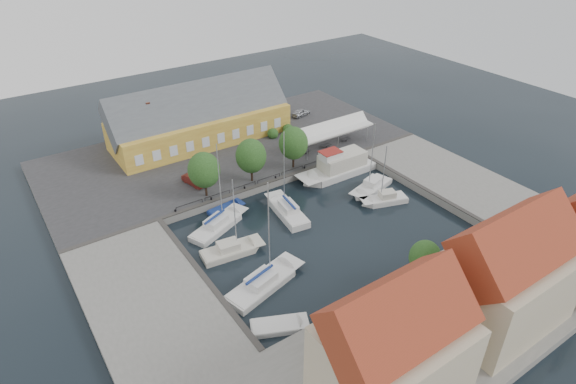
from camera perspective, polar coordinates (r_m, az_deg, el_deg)
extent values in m
plane|color=black|center=(60.45, 3.20, -3.69)|extent=(140.00, 140.00, 0.00)
cube|color=#2D2D30|center=(77.03, -7.15, 4.88)|extent=(56.00, 26.00, 1.00)
cube|color=slate|center=(51.13, -15.92, -12.23)|extent=(12.00, 24.00, 1.00)
cube|color=slate|center=(72.74, 18.19, 1.71)|extent=(12.00, 24.00, 1.00)
cube|color=slate|center=(49.31, 18.55, -14.81)|extent=(56.00, 14.00, 1.00)
cube|color=#383533|center=(66.98, -2.07, 1.28)|extent=(56.00, 0.60, 0.12)
cube|color=#383533|center=(52.00, -10.10, -9.60)|extent=(0.60, 24.00, 0.12)
cube|color=#383533|center=(68.46, 15.23, 0.80)|extent=(0.60, 24.00, 0.12)
cylinder|color=black|center=(62.06, -13.21, -2.21)|extent=(0.24, 0.24, 0.40)
cylinder|color=black|center=(63.56, -9.08, -0.82)|extent=(0.24, 0.24, 0.40)
cylinder|color=black|center=(65.42, -5.17, 0.49)|extent=(0.24, 0.24, 0.40)
cylinder|color=black|center=(67.59, -1.49, 1.73)|extent=(0.24, 0.24, 0.40)
cylinder|color=black|center=(70.05, 1.95, 2.88)|extent=(0.24, 0.24, 0.40)
cylinder|color=black|center=(72.78, 5.15, 3.94)|extent=(0.24, 0.24, 0.40)
cylinder|color=black|center=(75.74, 8.12, 4.90)|extent=(0.24, 0.24, 0.40)
cube|color=#BC8A2D|center=(79.23, -10.28, 7.59)|extent=(28.00, 10.00, 4.50)
cube|color=#474C51|center=(77.89, -10.52, 9.94)|extent=(28.56, 7.60, 7.60)
cube|color=#BC8A2D|center=(81.72, -18.43, 6.82)|extent=(6.00, 6.00, 3.50)
cube|color=brown|center=(74.67, -16.28, 9.76)|extent=(0.60, 0.60, 1.20)
cube|color=white|center=(76.11, 5.18, 7.33)|extent=(14.00, 4.00, 0.25)
cylinder|color=silver|center=(72.06, 2.28, 4.78)|extent=(0.10, 0.10, 2.70)
cylinder|color=silver|center=(74.68, 0.64, 5.82)|extent=(0.10, 0.10, 2.70)
cylinder|color=silver|center=(75.43, 5.98, 5.92)|extent=(0.10, 0.10, 2.70)
cylinder|color=silver|center=(77.93, 4.30, 6.88)|extent=(0.10, 0.10, 2.70)
cylinder|color=silver|center=(79.11, 9.37, 6.93)|extent=(0.10, 0.10, 2.70)
cylinder|color=silver|center=(81.50, 7.66, 7.84)|extent=(0.10, 0.10, 2.70)
cylinder|color=black|center=(64.22, -9.70, 0.37)|extent=(0.30, 0.30, 2.10)
ellipsoid|color=#1B3E16|center=(62.81, -9.93, 2.58)|extent=(4.20, 4.20, 4.83)
cylinder|color=black|center=(66.88, -4.31, 2.13)|extent=(0.30, 0.30, 2.10)
ellipsoid|color=#1B3E16|center=(65.53, -4.41, 4.29)|extent=(4.20, 4.20, 4.83)
cylinder|color=black|center=(70.14, 0.63, 3.72)|extent=(0.30, 0.30, 2.10)
ellipsoid|color=#1B3E16|center=(68.85, 0.64, 5.81)|extent=(4.20, 4.20, 4.83)
imported|color=#AAACB2|center=(87.78, 1.55, 9.40)|extent=(4.06, 2.33, 1.30)
imported|color=maroon|center=(67.24, -11.10, 1.37)|extent=(2.26, 4.19, 1.31)
cube|color=silver|center=(61.48, 0.12, -2.78)|extent=(3.49, 7.19, 1.50)
cube|color=silver|center=(61.68, -0.23, -1.77)|extent=(3.58, 8.54, 0.08)
cube|color=silver|center=(60.91, 0.05, -1.73)|extent=(2.12, 2.97, 0.90)
cylinder|color=silver|center=(59.41, -0.47, 2.61)|extent=(0.12, 0.12, 10.35)
cube|color=navy|center=(60.37, 0.12, -1.22)|extent=(0.68, 3.45, 0.22)
cube|color=silver|center=(71.54, 6.36, 2.33)|extent=(10.13, 3.92, 1.80)
cube|color=silver|center=(70.37, 5.61, 2.73)|extent=(12.14, 3.80, 0.08)
cube|color=beige|center=(70.58, 6.46, 3.75)|extent=(6.97, 3.31, 2.20)
cube|color=silver|center=(68.65, 5.05, 4.30)|extent=(2.80, 2.12, 1.20)
cube|color=maroon|center=(68.35, 5.08, 4.79)|extent=(3.05, 2.23, 0.10)
cube|color=silver|center=(68.37, 10.03, 0.47)|extent=(6.55, 4.11, 1.30)
cube|color=silver|center=(67.44, 9.75, 0.71)|extent=(7.69, 4.34, 0.08)
cube|color=silver|center=(67.67, 10.06, 1.25)|extent=(2.81, 2.34, 0.90)
cylinder|color=silver|center=(64.82, 9.91, 4.12)|extent=(0.12, 0.12, 9.50)
cube|color=silver|center=(65.74, 11.67, -1.11)|extent=(5.57, 3.64, 1.30)
cube|color=silver|center=(65.10, 11.23, -0.69)|extent=(6.53, 3.88, 0.08)
cube|color=beige|center=(65.08, 11.68, -0.28)|extent=(2.41, 2.03, 0.90)
cylinder|color=silver|center=(63.00, 11.27, 2.20)|extent=(0.12, 0.12, 7.74)
cube|color=silver|center=(59.80, -8.55, -4.43)|extent=(7.58, 5.17, 1.30)
cube|color=silver|center=(59.93, -8.06, -3.48)|extent=(8.85, 5.63, 0.08)
cube|color=silver|center=(59.24, -8.53, -3.44)|extent=(3.31, 2.73, 0.90)
cylinder|color=silver|center=(57.48, -8.10, 0.99)|extent=(0.12, 0.12, 10.41)
cube|color=navy|center=(58.71, -8.70, -2.93)|extent=(3.37, 1.60, 0.22)
cube|color=beige|center=(55.83, -7.16, -7.31)|extent=(6.19, 3.26, 1.30)
cube|color=beige|center=(55.58, -6.49, -6.55)|extent=(7.35, 3.30, 0.08)
cube|color=beige|center=(55.15, -7.09, -6.34)|extent=(2.56, 2.02, 0.90)
cylinder|color=silver|center=(53.11, -6.33, -2.68)|extent=(0.12, 0.12, 8.88)
cube|color=silver|center=(51.23, -3.32, -11.33)|extent=(8.32, 4.90, 1.30)
cube|color=silver|center=(51.27, -2.58, -10.21)|extent=(9.80, 5.18, 0.08)
cube|color=silver|center=(50.55, -3.21, -10.27)|extent=(3.54, 2.77, 0.90)
cylinder|color=silver|center=(47.99, -2.26, -4.79)|extent=(0.12, 0.12, 11.49)
cube|color=navy|center=(49.95, -3.39, -9.74)|extent=(3.83, 1.22, 0.22)
cube|color=silver|center=(47.37, -1.61, -15.80)|extent=(4.97, 3.81, 0.90)
cube|color=silver|center=(47.07, -0.91, -15.31)|extent=(5.76, 4.11, 0.08)
cube|color=navy|center=(62.97, -7.61, -2.28)|extent=(4.16, 2.43, 0.80)
cube|color=navy|center=(62.94, -7.26, -1.79)|extent=(4.94, 2.44, 0.08)
cube|color=#BDAD91|center=(39.95, 12.25, -19.03)|extent=(11.00, 8.00, 7.00)
cube|color=#9B3021|center=(36.45, 13.11, -14.27)|extent=(11.33, 6.50, 6.50)
cube|color=brown|center=(33.79, 10.10, -14.38)|extent=(0.70, 0.70, 1.00)
cube|color=brown|center=(36.69, 15.85, -11.02)|extent=(0.60, 0.60, 0.80)
cube|color=#BDAD91|center=(48.46, 24.27, -10.31)|extent=(12.00, 8.00, 7.50)
cube|color=#9B3021|center=(45.51, 25.64, -5.57)|extent=(12.36, 6.50, 6.50)
cube|color=brown|center=(42.34, 23.95, -5.29)|extent=(0.70, 0.70, 1.00)
cube|color=brown|center=(46.54, 27.67, -2.95)|extent=(0.60, 0.60, 0.80)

